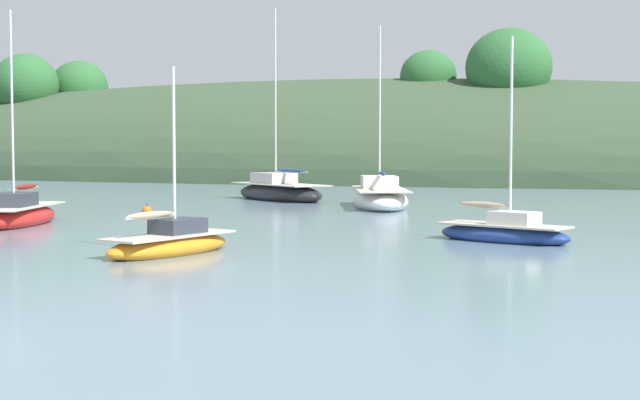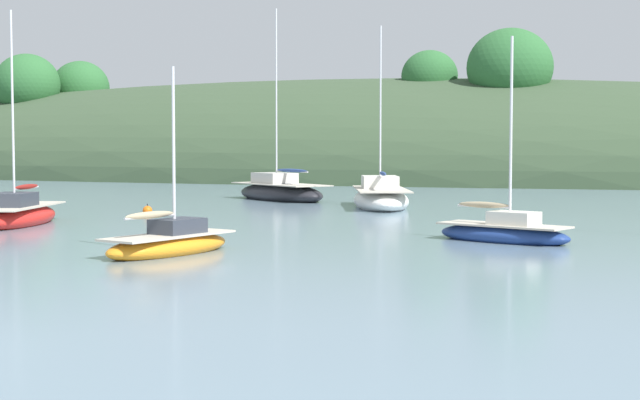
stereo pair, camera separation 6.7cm
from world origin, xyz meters
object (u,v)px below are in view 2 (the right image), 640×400
Objects in this scene: sailboat_grey_yawl at (280,192)px; sailboat_cream_ketch at (504,232)px; mooring_buoy_outer at (147,211)px; sailboat_black_sloop at (17,215)px; sailboat_navy_dinghy at (170,243)px; sailboat_yellow_far at (381,198)px.

sailboat_cream_ketch is at bearing -48.60° from sailboat_grey_yawl.
mooring_buoy_outer is at bearing 159.54° from sailboat_cream_ketch.
sailboat_black_sloop is 1.27× the size of sailboat_cream_ketch.
sailboat_black_sloop is 7.36m from mooring_buoy_outer.
sailboat_navy_dinghy is at bearing -30.21° from sailboat_black_sloop.
sailboat_black_sloop is at bearing -177.87° from sailboat_cream_ketch.
sailboat_grey_yawl is 20.78× the size of mooring_buoy_outer.
sailboat_black_sloop is at bearing -100.30° from mooring_buoy_outer.
sailboat_yellow_far reaches higher than mooring_buoy_outer.
sailboat_cream_ketch is (8.77, -14.30, -0.15)m from sailboat_yellow_far.
sailboat_grey_yawl reaches higher than mooring_buoy_outer.
sailboat_black_sloop is 15.74× the size of mooring_buoy_outer.
sailboat_yellow_far reaches higher than sailboat_navy_dinghy.
sailboat_cream_ketch reaches higher than mooring_buoy_outer.
sailboat_navy_dinghy is at bearing -140.18° from sailboat_cream_ketch.
sailboat_black_sloop is 18.05m from sailboat_yellow_far.
sailboat_grey_yawl is 11.87m from mooring_buoy_outer.
sailboat_yellow_far reaches higher than sailboat_cream_ketch.
sailboat_yellow_far is (10.05, 14.99, 0.08)m from sailboat_black_sloop.
sailboat_black_sloop is at bearing -123.84° from sailboat_yellow_far.
sailboat_yellow_far is at bearing 121.52° from sailboat_cream_ketch.
sailboat_grey_yawl reaches higher than sailboat_black_sloop.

